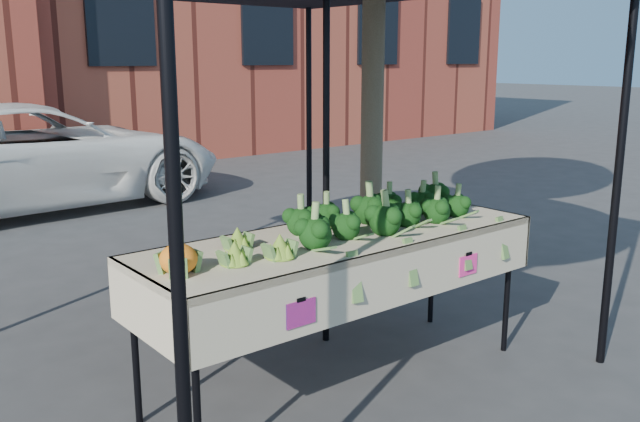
{
  "coord_description": "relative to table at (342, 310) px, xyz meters",
  "views": [
    {
      "loc": [
        -2.46,
        -2.6,
        1.85
      ],
      "look_at": [
        0.0,
        0.33,
        1.0
      ],
      "focal_mm": 38.11,
      "sensor_mm": 36.0,
      "label": 1
    }
  ],
  "objects": [
    {
      "name": "romanesco_cluster",
      "position": [
        -0.67,
        -0.01,
        0.54
      ],
      "size": [
        0.4,
        0.44,
        0.17
      ],
      "primitive_type": "ellipsoid",
      "color": "#83AE36",
      "rests_on": "table"
    },
    {
      "name": "ground",
      "position": [
        -0.0,
        -0.13,
        -0.45
      ],
      "size": [
        90.0,
        90.0,
        0.0
      ],
      "primitive_type": "plane",
      "color": "#303032"
    },
    {
      "name": "vehicle",
      "position": [
        0.24,
        6.13,
        1.95
      ],
      "size": [
        1.46,
        2.29,
        4.81
      ],
      "primitive_type": "imported",
      "rotation": [
        0.0,
        0.0,
        1.63
      ],
      "color": "white",
      "rests_on": "ground"
    },
    {
      "name": "cauliflower_pair",
      "position": [
        -1.05,
        -0.05,
        0.53
      ],
      "size": [
        0.17,
        0.17,
        0.15
      ],
      "primitive_type": "ellipsoid",
      "color": "orange",
      "rests_on": "table"
    },
    {
      "name": "table",
      "position": [
        0.0,
        0.0,
        0.0
      ],
      "size": [
        2.41,
        0.84,
        0.9
      ],
      "color": "#C5B59B",
      "rests_on": "ground"
    },
    {
      "name": "broccoli_heap",
      "position": [
        0.32,
        0.03,
        0.56
      ],
      "size": [
        1.44,
        0.54,
        0.22
      ],
      "primitive_type": "ellipsoid",
      "color": "black",
      "rests_on": "table"
    },
    {
      "name": "canopy",
      "position": [
        -0.02,
        0.62,
        0.92
      ],
      "size": [
        3.16,
        3.16,
        2.74
      ],
      "primitive_type": null,
      "color": "black",
      "rests_on": "ground"
    }
  ]
}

